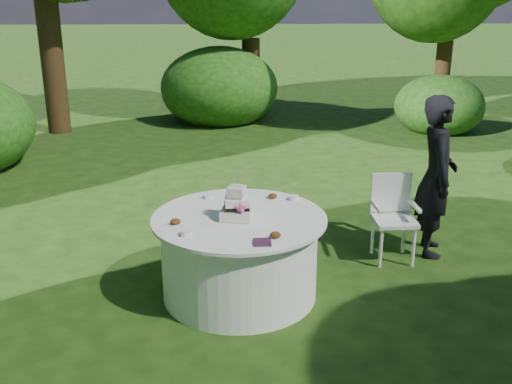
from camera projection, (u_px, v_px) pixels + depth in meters
ground at (240, 294)px, 5.55m from camera, size 80.00×80.00×0.00m
napkins at (262, 242)px, 4.75m from camera, size 0.14×0.14×0.02m
feather_plume at (224, 232)px, 4.96m from camera, size 0.48×0.07×0.01m
guest at (436, 176)px, 6.16m from camera, size 0.51×0.68×1.69m
table at (239, 256)px, 5.42m from camera, size 1.56×1.56×0.77m
cake at (237, 206)px, 5.23m from camera, size 0.31×0.31×0.41m
chair at (393, 211)px, 6.15m from camera, size 0.44×0.42×0.89m
votives at (232, 208)px, 5.45m from camera, size 1.06×0.99×0.04m
petal_cups at (242, 216)px, 5.24m from camera, size 0.97×1.03×0.05m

